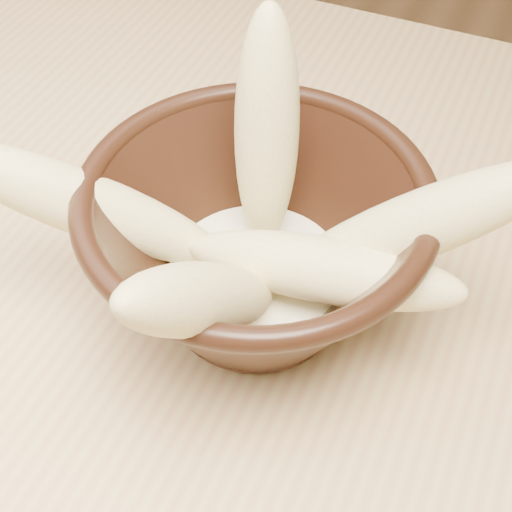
{
  "coord_description": "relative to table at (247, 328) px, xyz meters",
  "views": [
    {
      "loc": [
        0.15,
        -0.32,
        1.17
      ],
      "look_at": [
        0.02,
        -0.03,
        0.81
      ],
      "focal_mm": 50.0,
      "sensor_mm": 36.0,
      "label": 1
    }
  ],
  "objects": [
    {
      "name": "table",
      "position": [
        0.0,
        0.0,
        0.0
      ],
      "size": [
        1.2,
        0.8,
        0.75
      ],
      "color": "#D5B375",
      "rests_on": "ground"
    },
    {
      "name": "bowl",
      "position": [
        0.02,
        -0.03,
        0.15
      ],
      "size": [
        0.23,
        0.23,
        0.12
      ],
      "rotation": [
        0.0,
        0.0,
        0.2
      ],
      "color": "black",
      "rests_on": "table"
    },
    {
      "name": "milk_puddle",
      "position": [
        0.02,
        -0.03,
        0.12
      ],
      "size": [
        0.13,
        0.13,
        0.02
      ],
      "primitive_type": "cylinder",
      "color": "#FAF0C9",
      "rests_on": "bowl"
    },
    {
      "name": "banana_upright",
      "position": [
        0.01,
        0.01,
        0.21
      ],
      "size": [
        0.07,
        0.09,
        0.17
      ],
      "primitive_type": "ellipsoid",
      "rotation": [
        0.21,
        0.0,
        3.5
      ],
      "color": "tan",
      "rests_on": "bowl"
    },
    {
      "name": "banana_left",
      "position": [
        -0.08,
        -0.07,
        0.18
      ],
      "size": [
        0.19,
        0.12,
        0.14
      ],
      "primitive_type": "ellipsoid",
      "rotation": [
        1.0,
        0.0,
        -1.11
      ],
      "color": "tan",
      "rests_on": "bowl"
    },
    {
      "name": "banana_right",
      "position": [
        0.11,
        -0.01,
        0.19
      ],
      "size": [
        0.19,
        0.09,
        0.15
      ],
      "primitive_type": "ellipsoid",
      "rotation": [
        0.91,
        0.0,
        1.85
      ],
      "color": "tan",
      "rests_on": "bowl"
    },
    {
      "name": "banana_across",
      "position": [
        0.07,
        -0.04,
        0.16
      ],
      "size": [
        0.19,
        0.05,
        0.07
      ],
      "primitive_type": "ellipsoid",
      "rotation": [
        1.43,
        0.0,
        1.63
      ],
      "color": "tan",
      "rests_on": "bowl"
    },
    {
      "name": "banana_front",
      "position": [
        0.03,
        -0.11,
        0.19
      ],
      "size": [
        0.07,
        0.16,
        0.16
      ],
      "primitive_type": "ellipsoid",
      "rotation": [
        0.77,
        0.0,
        -0.16
      ],
      "color": "tan",
      "rests_on": "bowl"
    }
  ]
}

